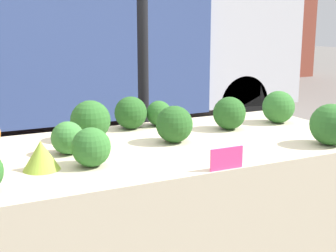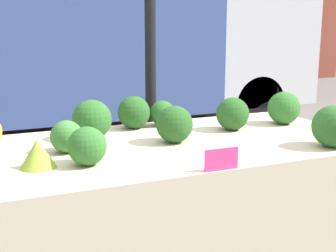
% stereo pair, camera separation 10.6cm
% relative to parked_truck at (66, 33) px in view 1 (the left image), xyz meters
% --- Properties ---
extents(tent_pole, '(0.07, 0.07, 2.36)m').
position_rel_parked_truck_xyz_m(tent_pole, '(-0.30, -3.12, -0.08)').
color(tent_pole, black).
rests_on(tent_pole, ground_plane).
extents(parked_truck, '(5.44, 2.17, 2.35)m').
position_rel_parked_truck_xyz_m(parked_truck, '(0.00, 0.00, 0.00)').
color(parked_truck, '#384C84').
rests_on(parked_truck, ground_plane).
extents(market_table, '(1.88, 0.92, 0.85)m').
position_rel_parked_truck_xyz_m(market_table, '(-0.57, -4.09, -0.51)').
color(market_table, beige).
rests_on(market_table, ground_plane).
extents(romanesco_head, '(0.14, 0.14, 0.11)m').
position_rel_parked_truck_xyz_m(romanesco_head, '(-1.17, -4.17, -0.35)').
color(romanesco_head, '#93B238').
rests_on(romanesco_head, market_table).
extents(broccoli_head_0, '(0.17, 0.17, 0.17)m').
position_rel_parked_truck_xyz_m(broccoli_head_0, '(-0.53, -4.03, -0.32)').
color(broccoli_head_0, '#23511E').
rests_on(broccoli_head_0, market_table).
extents(broccoli_head_1, '(0.17, 0.17, 0.17)m').
position_rel_parked_truck_xyz_m(broccoli_head_1, '(-0.61, -3.68, -0.32)').
color(broccoli_head_1, '#23511E').
rests_on(broccoli_head_1, market_table).
extents(broccoli_head_2, '(0.14, 0.14, 0.14)m').
position_rel_parked_truck_xyz_m(broccoli_head_2, '(-1.02, -4.00, -0.34)').
color(broccoli_head_2, '#387533').
rests_on(broccoli_head_2, market_table).
extents(broccoli_head_3, '(0.13, 0.13, 0.13)m').
position_rel_parked_truck_xyz_m(broccoli_head_3, '(-0.45, -3.67, -0.34)').
color(broccoli_head_3, '#285B23').
rests_on(broccoli_head_3, market_table).
extents(broccoli_head_5, '(0.18, 0.18, 0.18)m').
position_rel_parked_truck_xyz_m(broccoli_head_5, '(0.17, -3.89, -0.32)').
color(broccoli_head_5, '#2D6628').
rests_on(broccoli_head_5, market_table).
extents(broccoli_head_6, '(0.19, 0.19, 0.19)m').
position_rel_parked_truck_xyz_m(broccoli_head_6, '(-0.86, -3.81, -0.32)').
color(broccoli_head_6, '#285B23').
rests_on(broccoli_head_6, market_table).
extents(broccoli_head_7, '(0.15, 0.15, 0.15)m').
position_rel_parked_truck_xyz_m(broccoli_head_7, '(-0.99, -4.22, -0.33)').
color(broccoli_head_7, '#2D6628').
rests_on(broccoli_head_7, market_table).
extents(broccoli_head_8, '(0.19, 0.19, 0.19)m').
position_rel_parked_truck_xyz_m(broccoli_head_8, '(0.08, -4.37, -0.32)').
color(broccoli_head_8, '#285B23').
rests_on(broccoli_head_8, market_table).
extents(broccoli_head_9, '(0.17, 0.17, 0.17)m').
position_rel_parked_truck_xyz_m(broccoli_head_9, '(-0.16, -3.91, -0.32)').
color(broccoli_head_9, '#23511E').
rests_on(broccoli_head_9, market_table).
extents(price_sign, '(0.14, 0.01, 0.08)m').
position_rel_parked_truck_xyz_m(price_sign, '(-0.54, -4.48, -0.37)').
color(price_sign, '#E53D84').
rests_on(price_sign, market_table).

